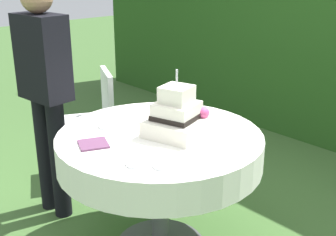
% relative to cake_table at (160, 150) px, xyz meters
% --- Properties ---
extents(cake_table, '(1.19, 1.19, 0.77)m').
position_rel_cake_table_xyz_m(cake_table, '(0.00, 0.00, 0.00)').
color(cake_table, '#4C4C51').
rests_on(cake_table, ground_plane).
extents(wedding_cake, '(0.38, 0.38, 0.38)m').
position_rel_cake_table_xyz_m(wedding_cake, '(0.08, 0.07, 0.21)').
color(wedding_cake, silver).
rests_on(wedding_cake, cake_table).
extents(serving_plate_near, '(0.13, 0.13, 0.01)m').
position_rel_cake_table_xyz_m(serving_plate_near, '(0.33, -0.25, 0.11)').
color(serving_plate_near, white).
rests_on(serving_plate_near, cake_table).
extents(serving_plate_far, '(0.10, 0.10, 0.01)m').
position_rel_cake_table_xyz_m(serving_plate_far, '(0.22, -0.35, 0.11)').
color(serving_plate_far, white).
rests_on(serving_plate_far, cake_table).
extents(serving_plate_left, '(0.13, 0.13, 0.01)m').
position_rel_cake_table_xyz_m(serving_plate_left, '(-0.29, -0.15, 0.11)').
color(serving_plate_left, white).
rests_on(serving_plate_left, cake_table).
extents(serving_plate_right, '(0.11, 0.11, 0.01)m').
position_rel_cake_table_xyz_m(serving_plate_right, '(-0.22, 0.38, 0.11)').
color(serving_plate_right, white).
rests_on(serving_plate_right, cake_table).
extents(napkin_stack, '(0.20, 0.20, 0.01)m').
position_rel_cake_table_xyz_m(napkin_stack, '(-0.12, -0.37, 0.11)').
color(napkin_stack, '#603856').
rests_on(napkin_stack, cake_table).
extents(garden_chair, '(0.54, 0.54, 0.89)m').
position_rel_cake_table_xyz_m(garden_chair, '(-1.09, 0.27, -0.13)').
color(garden_chair, white).
rests_on(garden_chair, ground_plane).
extents(standing_person, '(0.38, 0.24, 1.60)m').
position_rel_cake_table_xyz_m(standing_person, '(-0.83, -0.27, 0.26)').
color(standing_person, black).
rests_on(standing_person, ground_plane).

